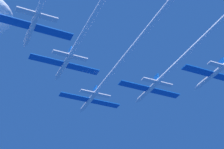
% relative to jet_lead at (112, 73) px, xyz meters
% --- Properties ---
extents(jet_lead, '(20.50, 64.49, 3.40)m').
position_rel_jet_lead_xyz_m(jet_lead, '(0.00, 0.00, 0.00)').
color(jet_lead, silver).
extents(jet_left_wing, '(20.50, 55.20, 3.40)m').
position_rel_jet_lead_xyz_m(jet_left_wing, '(-13.33, -10.40, 1.31)').
color(jet_left_wing, silver).
extents(jet_right_wing, '(20.50, 52.38, 3.40)m').
position_rel_jet_lead_xyz_m(jet_right_wing, '(14.25, -9.15, -0.31)').
color(jet_right_wing, silver).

